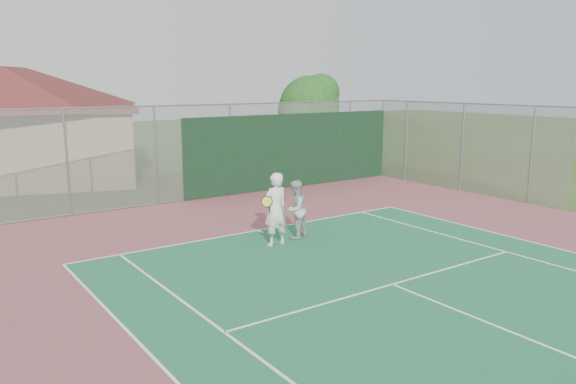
# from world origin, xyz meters

# --- Properties ---
(back_fence) EXTENTS (20.08, 0.11, 3.53)m
(back_fence) POSITION_xyz_m (2.11, 16.98, 1.67)
(back_fence) COLOR gray
(back_fence) RESTS_ON ground
(side_fence_right) EXTENTS (0.08, 9.00, 3.50)m
(side_fence_right) POSITION_xyz_m (10.00, 12.50, 1.75)
(side_fence_right) COLOR gray
(side_fence_right) RESTS_ON ground
(tree) EXTENTS (3.38, 3.20, 4.71)m
(tree) POSITION_xyz_m (7.83, 19.59, 3.10)
(tree) COLOR #3C2815
(tree) RESTS_ON ground
(player_white_front) EXTENTS (1.01, 0.73, 1.96)m
(player_white_front) POSITION_xyz_m (-0.40, 10.33, 0.99)
(player_white_front) COLOR silver
(player_white_front) RESTS_ON ground
(player_grey_back) EXTENTS (0.98, 0.90, 1.63)m
(player_grey_back) POSITION_xyz_m (0.44, 10.61, 0.82)
(player_grey_back) COLOR #ABAEB0
(player_grey_back) RESTS_ON ground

